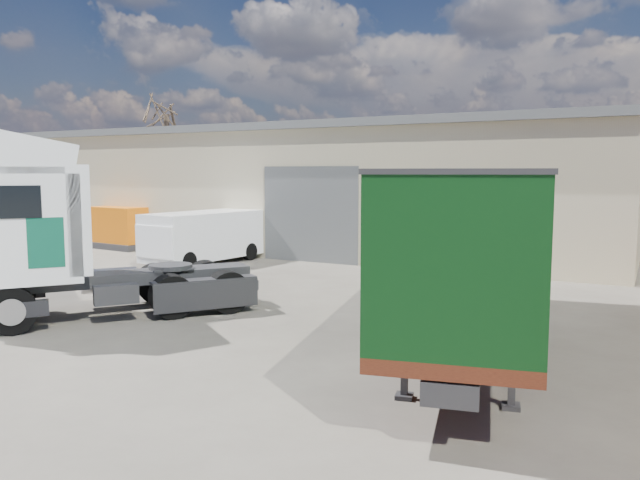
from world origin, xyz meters
The scene contains 8 objects.
ground centered at (0.00, 0.00, 0.00)m, with size 120.00×120.00×0.00m, color #282621.
warehouse centered at (-6.00, 16.00, 2.66)m, with size 30.60×12.60×5.42m.
bare_tree centered at (-18.00, 20.00, 7.92)m, with size 4.00×4.00×9.60m.
tractor_unit centered at (-2.43, -0.71, 1.80)m, with size 5.62×6.47×4.28m.
box_trailer centered at (6.26, 1.59, 2.09)m, with size 4.46×10.53×3.42m.
panel_van centered at (-5.35, 7.60, 0.99)m, with size 2.41×4.86×1.91m.
orange_skip centered at (-11.54, 9.80, 0.81)m, with size 3.13×2.13×1.85m.
gravel_heap centered at (-8.58, 2.84, 0.48)m, with size 6.02×5.24×1.04m.
Camera 1 is at (9.46, -10.40, 3.38)m, focal length 35.00 mm.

